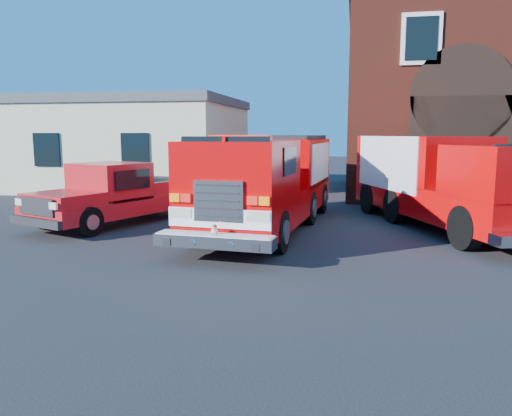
% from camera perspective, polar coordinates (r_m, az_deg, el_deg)
% --- Properties ---
extents(ground, '(100.00, 100.00, 0.00)m').
position_cam_1_polar(ground, '(10.65, 1.24, -5.99)').
color(ground, black).
rests_on(ground, ground).
extents(parking_stripe_far, '(0.12, 3.00, 0.01)m').
position_cam_1_polar(parking_stripe_far, '(18.01, 26.17, -0.88)').
color(parking_stripe_far, yellow).
rests_on(parking_stripe_far, ground).
extents(side_building, '(10.20, 8.20, 4.35)m').
position_cam_1_polar(side_building, '(25.54, -14.00, 7.20)').
color(side_building, beige).
rests_on(side_building, ground).
extents(fire_engine, '(3.15, 8.74, 2.64)m').
position_cam_1_polar(fire_engine, '(14.04, 1.51, 3.18)').
color(fire_engine, black).
rests_on(fire_engine, ground).
extents(pickup_truck, '(3.88, 5.90, 1.82)m').
position_cam_1_polar(pickup_truck, '(15.45, -15.51, 1.47)').
color(pickup_truck, black).
rests_on(pickup_truck, ground).
extents(secondary_truck, '(5.18, 8.32, 2.59)m').
position_cam_1_polar(secondary_truck, '(15.16, 20.74, 3.20)').
color(secondary_truck, black).
rests_on(secondary_truck, ground).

